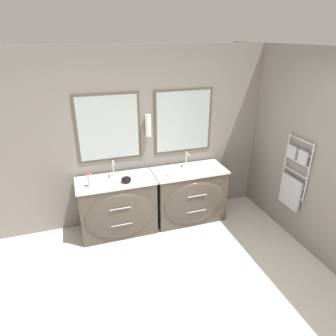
{
  "coord_description": "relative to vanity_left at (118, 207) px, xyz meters",
  "views": [
    {
      "loc": [
        -1.16,
        -1.86,
        2.72
      ],
      "look_at": [
        -0.05,
        1.57,
        1.09
      ],
      "focal_mm": 32.0,
      "sensor_mm": 36.0,
      "label": 1
    }
  ],
  "objects": [
    {
      "name": "amenity_bowl",
      "position": [
        0.14,
        -0.08,
        0.46
      ],
      "size": [
        0.14,
        0.14,
        0.08
      ],
      "color": "black",
      "rests_on": "vanity_left"
    },
    {
      "name": "soap_dish",
      "position": [
        0.78,
        -0.06,
        0.43
      ],
      "size": [
        0.1,
        0.07,
        0.04
      ],
      "color": "white",
      "rests_on": "vanity_right"
    },
    {
      "name": "faucet_left",
      "position": [
        -0.0,
        0.16,
        0.54
      ],
      "size": [
        0.17,
        0.15,
        0.24
      ],
      "color": "silver",
      "rests_on": "vanity_left"
    },
    {
      "name": "toiletry_bottle",
      "position": [
        -0.35,
        -0.05,
        0.51
      ],
      "size": [
        0.06,
        0.06,
        0.2
      ],
      "color": "silver",
      "rests_on": "vanity_left"
    },
    {
      "name": "wall_right",
      "position": [
        2.41,
        -0.89,
        0.87
      ],
      "size": [
        0.13,
        4.37,
        2.6
      ],
      "color": "gray",
      "rests_on": "ground_plane"
    },
    {
      "name": "faucet_right",
      "position": [
        1.12,
        0.16,
        0.54
      ],
      "size": [
        0.17,
        0.15,
        0.24
      ],
      "color": "silver",
      "rests_on": "vanity_right"
    },
    {
      "name": "vanity_left",
      "position": [
        0.0,
        0.0,
        0.0
      ],
      "size": [
        1.1,
        0.61,
        0.84
      ],
      "color": "#4C4238",
      "rests_on": "ground_plane"
    },
    {
      "name": "ground_plane",
      "position": [
        0.7,
        -1.9,
        -0.43
      ],
      "size": [
        16.0,
        16.0,
        0.0
      ],
      "primitive_type": "plane",
      "color": "silver"
    },
    {
      "name": "vanity_right",
      "position": [
        1.12,
        0.0,
        0.0
      ],
      "size": [
        1.1,
        0.61,
        0.84
      ],
      "color": "#4C4238",
      "rests_on": "ground_plane"
    },
    {
      "name": "wall_back",
      "position": [
        0.7,
        0.37,
        0.88
      ],
      "size": [
        4.96,
        0.17,
        2.6
      ],
      "color": "gray",
      "rests_on": "ground_plane"
    }
  ]
}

